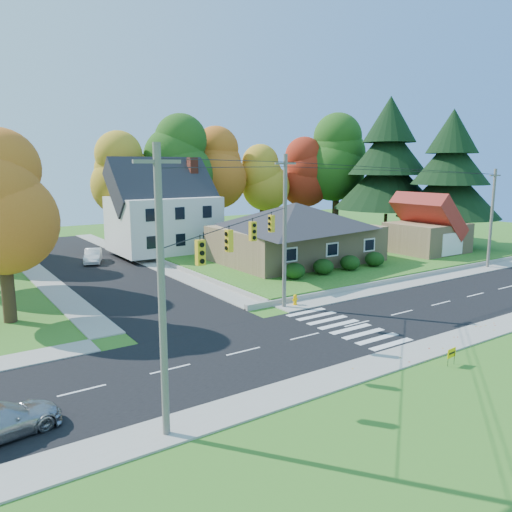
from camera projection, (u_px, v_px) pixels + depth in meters
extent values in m
plane|color=#3D7923|center=(357.00, 324.00, 29.60)|extent=(120.00, 120.00, 0.00)
cube|color=black|center=(357.00, 324.00, 29.60)|extent=(90.00, 8.00, 0.02)
cube|color=black|center=(94.00, 266.00, 46.43)|extent=(8.00, 44.00, 0.02)
cube|color=#9C9A90|center=(303.00, 304.00, 33.68)|extent=(90.00, 2.00, 0.08)
cube|color=#9C9A90|center=(428.00, 349.00, 25.52)|extent=(90.00, 2.00, 0.08)
cube|color=#3D7923|center=(303.00, 250.00, 53.84)|extent=(30.00, 30.00, 0.50)
cube|color=tan|center=(295.00, 243.00, 46.68)|extent=(14.00, 10.00, 3.20)
pyramid|color=#26262B|center=(296.00, 214.00, 46.20)|extent=(14.60, 10.60, 2.20)
cube|color=silver|center=(164.00, 224.00, 51.87)|extent=(10.00, 8.00, 5.60)
pyramid|color=#26262B|center=(162.00, 185.00, 51.15)|extent=(10.40, 8.40, 2.40)
cube|color=brown|center=(193.00, 203.00, 53.43)|extent=(0.90, 0.90, 9.60)
cube|color=tan|center=(427.00, 237.00, 51.13)|extent=(7.00, 6.00, 3.00)
pyramid|color=maroon|center=(428.00, 215.00, 50.71)|extent=(7.30, 6.30, 1.60)
cube|color=silver|center=(453.00, 244.00, 48.69)|extent=(3.20, 0.10, 2.20)
ellipsoid|color=#163A10|center=(294.00, 271.00, 39.05)|extent=(1.70, 1.70, 1.27)
ellipsoid|color=#163A10|center=(323.00, 267.00, 40.70)|extent=(1.70, 1.70, 1.27)
ellipsoid|color=#163A10|center=(350.00, 263.00, 42.34)|extent=(1.70, 1.70, 1.27)
ellipsoid|color=#163A10|center=(375.00, 259.00, 43.99)|extent=(1.70, 1.70, 1.27)
cylinder|color=#666059|center=(162.00, 297.00, 16.50)|extent=(0.26, 0.26, 10.00)
cube|color=#666059|center=(157.00, 162.00, 15.71)|extent=(1.60, 0.12, 0.12)
cylinder|color=#666059|center=(285.00, 233.00, 32.13)|extent=(0.26, 0.26, 10.00)
cube|color=#666059|center=(285.00, 163.00, 31.34)|extent=(1.60, 0.12, 0.12)
cylinder|color=#666059|center=(491.00, 219.00, 45.13)|extent=(0.26, 0.26, 9.00)
cube|color=#666059|center=(495.00, 175.00, 44.43)|extent=(1.60, 0.12, 0.12)
cube|color=gold|center=(200.00, 253.00, 19.33)|extent=(0.34, 0.26, 1.00)
cube|color=gold|center=(229.00, 241.00, 22.34)|extent=(0.26, 0.34, 1.00)
cube|color=gold|center=(253.00, 231.00, 25.58)|extent=(0.34, 0.26, 1.00)
cube|color=gold|center=(271.00, 224.00, 28.95)|extent=(0.26, 0.34, 1.00)
cylinder|color=black|center=(243.00, 222.00, 24.03)|extent=(13.02, 10.43, 0.04)
cylinder|color=#3F2A19|center=(125.00, 221.00, 55.68)|extent=(0.80, 0.80, 5.40)
sphere|color=gold|center=(123.00, 185.00, 54.98)|extent=(6.72, 6.72, 6.72)
sphere|color=gold|center=(123.00, 170.00, 54.68)|extent=(5.91, 5.91, 5.91)
sphere|color=gold|center=(122.00, 154.00, 54.38)|extent=(5.11, 5.11, 5.11)
cylinder|color=#3F2A19|center=(178.00, 214.00, 58.08)|extent=(0.86, 0.86, 6.30)
sphere|color=#265618|center=(177.00, 175.00, 57.27)|extent=(7.84, 7.84, 7.84)
sphere|color=#265618|center=(176.00, 158.00, 56.92)|extent=(6.90, 6.90, 6.90)
sphere|color=#265618|center=(176.00, 140.00, 56.56)|extent=(5.96, 5.96, 5.96)
cylinder|color=#3F2A19|center=(218.00, 213.00, 62.23)|extent=(0.83, 0.83, 5.85)
sphere|color=#CC631C|center=(218.00, 179.00, 61.48)|extent=(7.28, 7.28, 7.28)
sphere|color=#CC631C|center=(218.00, 164.00, 61.15)|extent=(6.41, 6.41, 6.41)
sphere|color=#CC631C|center=(218.00, 149.00, 60.83)|extent=(5.53, 5.53, 5.53)
cylinder|color=#3F2A19|center=(263.00, 215.00, 64.79)|extent=(0.77, 0.77, 4.95)
sphere|color=gold|center=(263.00, 187.00, 64.15)|extent=(6.16, 6.16, 6.16)
sphere|color=gold|center=(263.00, 175.00, 63.88)|extent=(5.42, 5.42, 5.42)
sphere|color=gold|center=(263.00, 163.00, 63.60)|extent=(4.68, 4.68, 4.68)
cylinder|color=#3F2A19|center=(303.00, 211.00, 67.23)|extent=(0.80, 0.80, 5.40)
sphere|color=#9C2513|center=(304.00, 182.00, 66.54)|extent=(6.72, 6.72, 6.72)
sphere|color=#9C2513|center=(304.00, 169.00, 66.24)|extent=(5.91, 5.91, 5.91)
sphere|color=#9C2513|center=(304.00, 156.00, 65.93)|extent=(5.11, 5.11, 5.11)
cylinder|color=#3F2A19|center=(336.00, 206.00, 67.68)|extent=(0.89, 0.89, 6.75)
sphere|color=#265618|center=(337.00, 169.00, 66.81)|extent=(8.40, 8.40, 8.40)
sphere|color=#265618|center=(337.00, 153.00, 66.43)|extent=(7.39, 7.39, 7.39)
sphere|color=#265618|center=(338.00, 137.00, 66.05)|extent=(6.38, 6.38, 6.38)
cylinder|color=#3F2A19|center=(385.00, 225.00, 62.05)|extent=(0.40, 0.40, 2.88)
cone|color=black|center=(387.00, 181.00, 61.07)|extent=(12.80, 12.80, 6.72)
cone|color=black|center=(389.00, 149.00, 60.38)|extent=(9.60, 9.60, 6.08)
cone|color=black|center=(390.00, 119.00, 59.75)|extent=(6.40, 6.40, 5.44)
cylinder|color=#3F2A19|center=(446.00, 233.00, 56.10)|extent=(0.40, 0.40, 2.52)
cone|color=black|center=(449.00, 191.00, 55.25)|extent=(11.20, 11.20, 5.88)
cone|color=black|center=(451.00, 160.00, 54.64)|extent=(8.40, 8.40, 5.32)
cone|color=black|center=(453.00, 131.00, 54.09)|extent=(5.60, 5.60, 4.76)
cylinder|color=#3F2A19|center=(7.00, 282.00, 29.62)|extent=(0.77, 0.77, 4.95)
sphere|color=#CC631C|center=(2.00, 222.00, 28.97)|extent=(6.16, 6.16, 6.16)
imported|color=silver|center=(93.00, 256.00, 47.98)|extent=(2.78, 4.35, 1.35)
cylinder|color=#FFB300|center=(295.00, 305.00, 33.46)|extent=(0.35, 0.35, 0.10)
cylinder|color=#FFB300|center=(295.00, 301.00, 33.41)|extent=(0.23, 0.23, 0.53)
sphere|color=#FFB300|center=(295.00, 296.00, 33.35)|extent=(0.25, 0.25, 0.25)
cylinder|color=#FFB300|center=(295.00, 299.00, 33.39)|extent=(0.44, 0.18, 0.12)
cylinder|color=black|center=(448.00, 361.00, 23.31)|extent=(0.02, 0.02, 0.55)
cylinder|color=black|center=(454.00, 359.00, 23.58)|extent=(0.02, 0.02, 0.55)
cube|color=#FFCF00|center=(452.00, 353.00, 23.39)|extent=(0.66, 0.09, 0.44)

